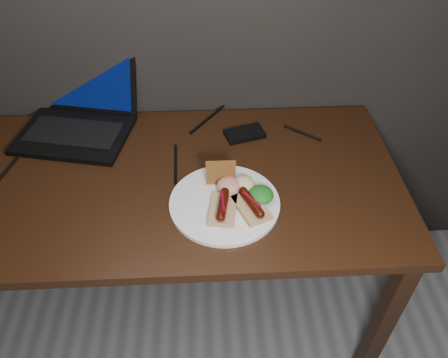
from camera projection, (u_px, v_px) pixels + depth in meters
desk at (170, 199)px, 1.36m from camera, size 1.40×0.70×0.75m
laptop at (79, 113)px, 1.46m from camera, size 0.42×0.41×0.25m
hard_drive at (245, 134)px, 1.45m from camera, size 0.14×0.10×0.02m
desk_cables at (170, 142)px, 1.42m from camera, size 1.00×0.42×0.01m
plate at (225, 203)px, 1.22m from camera, size 0.32×0.32×0.01m
bread_sausage_center at (223, 207)px, 1.18m from camera, size 0.09×0.13×0.04m
bread_sausage_right at (251, 205)px, 1.18m from camera, size 0.11×0.13×0.04m
crispbread at (221, 173)px, 1.24m from camera, size 0.09×0.01×0.08m
salad_greens at (261, 195)px, 1.21m from camera, size 0.07×0.07×0.04m
salsa_mound at (229, 186)px, 1.23m from camera, size 0.07×0.07×0.04m
coleslaw_mound at (243, 184)px, 1.24m from camera, size 0.06×0.06×0.04m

